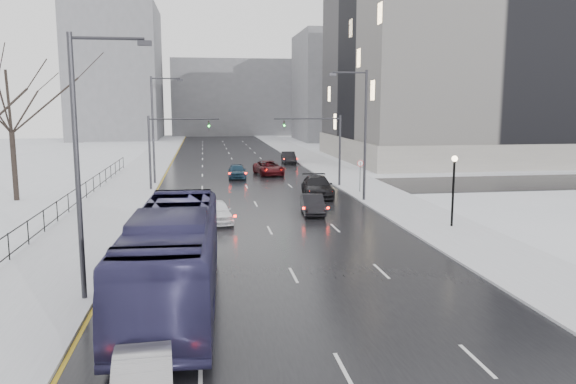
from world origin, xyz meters
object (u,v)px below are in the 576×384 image
sedan_right_cross (269,168)px  mast_signal_left (162,144)px  sedan_right_near (313,204)px  streetlight_l_far (155,124)px  tree_park_e (17,202)px  sedan_right_far (317,187)px  lamppost_r_mid (454,181)px  sedan_right_distant (289,158)px  bus (174,256)px  streetlight_r_mid (362,129)px  sedan_center_near (217,211)px  sedan_left_near (143,384)px  no_uturn_sign (360,166)px  streetlight_l_near (83,155)px  sedan_center_far (237,171)px  mast_signal_right (328,142)px

sedan_right_cross → mast_signal_left: bearing=-145.4°
sedan_right_near → streetlight_l_far: bearing=130.0°
tree_park_e → streetlight_l_far: bearing=38.6°
mast_signal_left → sedan_right_far: bearing=-22.7°
mast_signal_left → sedan_right_near: (10.83, -12.42, -3.41)m
lamppost_r_mid → sedan_right_distant: size_ratio=0.96×
mast_signal_left → sedan_right_far: 14.04m
bus → sedan_right_far: (10.25, 23.41, -0.99)m
streetlight_r_mid → sedan_center_near: (-11.22, -6.28, -4.87)m
sedan_left_near → sedan_right_far: 32.79m
mast_signal_left → no_uturn_sign: bearing=-13.6°
streetlight_l_near → bus: streetlight_l_near is taller
sedan_center_near → sedan_center_far: (2.55, 21.48, 0.02)m
lamppost_r_mid → bus: (-15.97, -10.68, -1.10)m
no_uturn_sign → sedan_right_distant: 24.98m
lamppost_r_mid → sedan_center_far: lamppost_r_mid is taller
sedan_right_near → sedan_right_distant: 33.41m
sedan_right_distant → streetlight_l_near: bearing=-105.4°
tree_park_e → lamppost_r_mid: (29.20, -14.00, 2.94)m
lamppost_r_mid → mast_signal_right: 18.41m
sedan_right_cross → streetlight_l_near: bearing=-114.5°
tree_park_e → no_uturn_sign: bearing=0.0°
streetlight_l_far → mast_signal_right: 16.07m
tree_park_e → mast_signal_right: (25.53, 4.00, 4.11)m
streetlight_r_mid → sedan_right_cross: streetlight_r_mid is taller
sedan_right_far → bus: bearing=-108.8°
sedan_right_cross → mast_signal_right: bearing=-73.4°
sedan_right_far → sedan_center_far: size_ratio=1.31×
sedan_right_cross → sedan_center_far: size_ratio=1.24×
streetlight_l_near → sedan_left_near: 10.03m
lamppost_r_mid → mast_signal_left: (-18.33, 18.00, 1.16)m
tree_park_e → sedan_center_far: (17.70, 11.20, 0.77)m
streetlight_l_far → sedan_left_near: 40.68m
streetlight_r_mid → sedan_right_near: size_ratio=2.49×
mast_signal_left → sedan_left_near: size_ratio=1.58×
tree_park_e → streetlight_l_far: 14.01m
tree_park_e → mast_signal_left: size_ratio=2.08×
streetlight_l_far → sedan_right_distant: (15.03, 16.82, -4.85)m
streetlight_l_far → sedan_center_near: size_ratio=2.40×
lamppost_r_mid → no_uturn_sign: (-1.80, 14.00, -0.64)m
streetlight_l_near → sedan_right_far: 26.84m
no_uturn_sign → sedan_right_distant: (-2.33, 24.82, -1.53)m
sedan_center_far → sedan_right_distant: 15.49m
sedan_right_near → lamppost_r_mid: bearing=-32.1°
no_uturn_sign → sedan_center_far: (-9.70, 11.20, -1.53)m
tree_park_e → sedan_center_far: tree_park_e is taller
lamppost_r_mid → sedan_left_near: lamppost_r_mid is taller
bus → sedan_center_near: (1.92, 14.39, -1.10)m
sedan_right_far → sedan_right_near: bearing=-99.1°
streetlight_r_mid → streetlight_l_near: 25.82m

